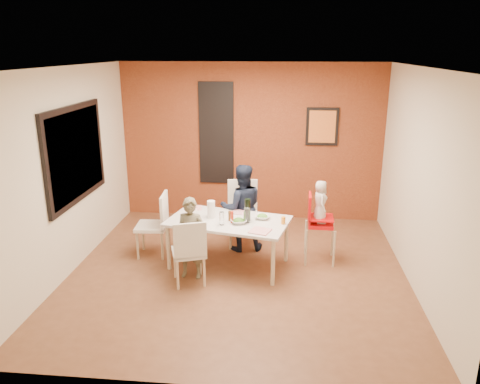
# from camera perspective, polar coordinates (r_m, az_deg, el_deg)

# --- Properties ---
(ground) EXTENTS (4.50, 4.50, 0.00)m
(ground) POSITION_cam_1_polar(r_m,az_deg,el_deg) (6.45, -0.27, -9.75)
(ground) COLOR brown
(ground) RESTS_ON ground
(ceiling) EXTENTS (4.50, 4.50, 0.02)m
(ceiling) POSITION_cam_1_polar(r_m,az_deg,el_deg) (5.75, -0.31, 15.00)
(ceiling) COLOR white
(ceiling) RESTS_ON wall_back
(wall_back) EXTENTS (4.50, 0.02, 2.70)m
(wall_back) POSITION_cam_1_polar(r_m,az_deg,el_deg) (8.14, 1.36, 6.07)
(wall_back) COLOR beige
(wall_back) RESTS_ON ground
(wall_front) EXTENTS (4.50, 0.02, 2.70)m
(wall_front) POSITION_cam_1_polar(r_m,az_deg,el_deg) (3.85, -3.77, -6.92)
(wall_front) COLOR beige
(wall_front) RESTS_ON ground
(wall_left) EXTENTS (0.02, 4.50, 2.70)m
(wall_left) POSITION_cam_1_polar(r_m,az_deg,el_deg) (6.57, -20.20, 2.30)
(wall_left) COLOR beige
(wall_left) RESTS_ON ground
(wall_right) EXTENTS (0.02, 4.50, 2.70)m
(wall_right) POSITION_cam_1_polar(r_m,az_deg,el_deg) (6.15, 21.05, 1.23)
(wall_right) COLOR beige
(wall_right) RESTS_ON ground
(brick_accent_wall) EXTENTS (4.50, 0.02, 2.70)m
(brick_accent_wall) POSITION_cam_1_polar(r_m,az_deg,el_deg) (8.12, 1.35, 6.04)
(brick_accent_wall) COLOR maroon
(brick_accent_wall) RESTS_ON ground
(picture_window_frame) EXTENTS (0.05, 1.70, 1.30)m
(picture_window_frame) POSITION_cam_1_polar(r_m,az_deg,el_deg) (6.69, -19.42, 4.40)
(picture_window_frame) COLOR black
(picture_window_frame) RESTS_ON wall_left
(picture_window_pane) EXTENTS (0.02, 1.55, 1.15)m
(picture_window_pane) POSITION_cam_1_polar(r_m,az_deg,el_deg) (6.69, -19.31, 4.40)
(picture_window_pane) COLOR black
(picture_window_pane) RESTS_ON wall_left
(glassblock_strip) EXTENTS (0.55, 0.03, 1.70)m
(glassblock_strip) POSITION_cam_1_polar(r_m,az_deg,el_deg) (8.14, -2.90, 7.13)
(glassblock_strip) COLOR silver
(glassblock_strip) RESTS_ON wall_back
(glassblock_surround) EXTENTS (0.60, 0.03, 1.76)m
(glassblock_surround) POSITION_cam_1_polar(r_m,az_deg,el_deg) (8.14, -2.90, 7.13)
(glassblock_surround) COLOR black
(glassblock_surround) RESTS_ON wall_back
(art_print_frame) EXTENTS (0.54, 0.03, 0.64)m
(art_print_frame) POSITION_cam_1_polar(r_m,az_deg,el_deg) (8.05, 9.99, 7.86)
(art_print_frame) COLOR black
(art_print_frame) RESTS_ON wall_back
(art_print_canvas) EXTENTS (0.44, 0.01, 0.54)m
(art_print_canvas) POSITION_cam_1_polar(r_m,az_deg,el_deg) (8.03, 9.99, 7.84)
(art_print_canvas) COLOR orange
(art_print_canvas) RESTS_ON wall_back
(dining_table) EXTENTS (1.77, 1.23, 0.67)m
(dining_table) POSITION_cam_1_polar(r_m,az_deg,el_deg) (6.41, -1.43, -3.92)
(dining_table) COLOR silver
(dining_table) RESTS_ON ground
(chair_near) EXTENTS (0.52, 0.52, 0.89)m
(chair_near) POSITION_cam_1_polar(r_m,az_deg,el_deg) (5.95, -6.19, -6.97)
(chair_near) COLOR silver
(chair_near) RESTS_ON ground
(chair_far) EXTENTS (0.50, 0.50, 0.99)m
(chair_far) POSITION_cam_1_polar(r_m,az_deg,el_deg) (7.18, 0.32, -2.07)
(chair_far) COLOR silver
(chair_far) RESTS_ON ground
(chair_left) EXTENTS (0.46, 0.46, 0.93)m
(chair_left) POSITION_cam_1_polar(r_m,az_deg,el_deg) (6.87, -10.09, -3.53)
(chair_left) COLOR white
(chair_left) RESTS_ON ground
(high_chair) EXTENTS (0.43, 0.43, 0.99)m
(high_chair) POSITION_cam_1_polar(r_m,az_deg,el_deg) (6.65, 9.41, -3.56)
(high_chair) COLOR red
(high_chair) RESTS_ON ground
(child_near) EXTENTS (0.41, 0.29, 1.09)m
(child_near) POSITION_cam_1_polar(r_m,az_deg,el_deg) (6.15, -6.00, -5.63)
(child_near) COLOR brown
(child_near) RESTS_ON ground
(child_far) EXTENTS (0.73, 0.62, 1.31)m
(child_far) POSITION_cam_1_polar(r_m,az_deg,el_deg) (6.91, 0.21, -1.93)
(child_far) COLOR black
(child_far) RESTS_ON ground
(toddler) EXTENTS (0.24, 0.32, 0.60)m
(toddler) POSITION_cam_1_polar(r_m,az_deg,el_deg) (6.55, 9.76, -1.19)
(toddler) COLOR beige
(toddler) RESTS_ON high_chair
(plate_near_left) EXTENTS (0.27, 0.27, 0.01)m
(plate_near_left) POSITION_cam_1_polar(r_m,az_deg,el_deg) (6.26, -5.43, -3.88)
(plate_near_left) COLOR white
(plate_near_left) RESTS_ON dining_table
(plate_far_mid) EXTENTS (0.23, 0.23, 0.01)m
(plate_far_mid) POSITION_cam_1_polar(r_m,az_deg,el_deg) (6.66, -0.11, -2.48)
(plate_far_mid) COLOR silver
(plate_far_mid) RESTS_ON dining_table
(plate_near_right) EXTENTS (0.31, 0.31, 0.01)m
(plate_near_right) POSITION_cam_1_polar(r_m,az_deg,el_deg) (6.00, 2.46, -4.76)
(plate_near_right) COLOR white
(plate_near_right) RESTS_ON dining_table
(plate_far_left) EXTENTS (0.23, 0.23, 0.01)m
(plate_far_left) POSITION_cam_1_polar(r_m,az_deg,el_deg) (6.88, -5.53, -1.93)
(plate_far_left) COLOR white
(plate_far_left) RESTS_ON dining_table
(salad_bowl_a) EXTENTS (0.27, 0.27, 0.05)m
(salad_bowl_a) POSITION_cam_1_polar(r_m,az_deg,el_deg) (6.26, -0.16, -3.59)
(salad_bowl_a) COLOR white
(salad_bowl_a) RESTS_ON dining_table
(salad_bowl_b) EXTENTS (0.21, 0.21, 0.05)m
(salad_bowl_b) POSITION_cam_1_polar(r_m,az_deg,el_deg) (6.43, 2.74, -3.07)
(salad_bowl_b) COLOR white
(salad_bowl_b) RESTS_ON dining_table
(wine_bottle) EXTENTS (0.08, 0.08, 0.31)m
(wine_bottle) POSITION_cam_1_polar(r_m,az_deg,el_deg) (6.32, 0.92, -2.19)
(wine_bottle) COLOR black
(wine_bottle) RESTS_ON dining_table
(wine_glass_a) EXTENTS (0.06, 0.06, 0.18)m
(wine_glass_a) POSITION_cam_1_polar(r_m,az_deg,el_deg) (6.19, -2.23, -3.23)
(wine_glass_a) COLOR white
(wine_glass_a) RESTS_ON dining_table
(wine_glass_b) EXTENTS (0.07, 0.07, 0.21)m
(wine_glass_b) POSITION_cam_1_polar(r_m,az_deg,el_deg) (6.26, 0.85, -2.87)
(wine_glass_b) COLOR white
(wine_glass_b) RESTS_ON dining_table
(paper_towel_roll) EXTENTS (0.11, 0.11, 0.24)m
(paper_towel_roll) POSITION_cam_1_polar(r_m,az_deg,el_deg) (6.44, -3.54, -2.13)
(paper_towel_roll) COLOR white
(paper_towel_roll) RESTS_ON dining_table
(condiment_red) EXTENTS (0.04, 0.04, 0.16)m
(condiment_red) POSITION_cam_1_polar(r_m,az_deg,el_deg) (6.27, -0.97, -3.05)
(condiment_red) COLOR red
(condiment_red) RESTS_ON dining_table
(condiment_green) EXTENTS (0.04, 0.04, 0.15)m
(condiment_green) POSITION_cam_1_polar(r_m,az_deg,el_deg) (6.29, 0.61, -3.02)
(condiment_green) COLOR #3E7A28
(condiment_green) RESTS_ON dining_table
(condiment_brown) EXTENTS (0.04, 0.04, 0.14)m
(condiment_brown) POSITION_cam_1_polar(r_m,az_deg,el_deg) (6.34, -1.29, -2.92)
(condiment_brown) COLOR brown
(condiment_brown) RESTS_ON dining_table
(sippy_cup) EXTENTS (0.06, 0.06, 0.10)m
(sippy_cup) POSITION_cam_1_polar(r_m,az_deg,el_deg) (6.26, 5.30, -3.46)
(sippy_cup) COLOR orange
(sippy_cup) RESTS_ON dining_table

